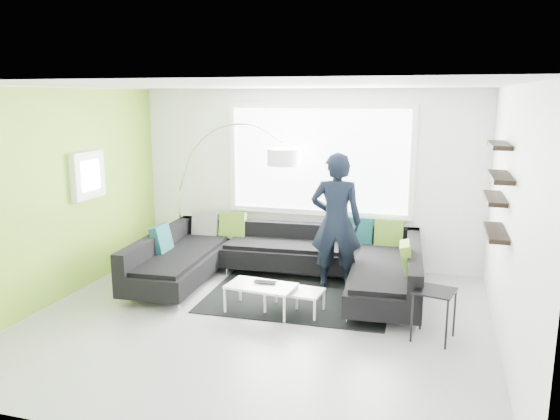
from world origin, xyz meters
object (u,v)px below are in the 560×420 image
object	(u,v)px
laptop	(264,283)
arc_lamp	(179,192)
coffee_table	(278,299)
sectional_sofa	(279,264)
person	(336,222)
side_table	(433,315)

from	to	relation	value
laptop	arc_lamp	bearing A→B (deg)	136.84
arc_lamp	laptop	distance (m)	2.84
coffee_table	laptop	distance (m)	0.26
sectional_sofa	arc_lamp	size ratio (longest dim) A/B	1.75
coffee_table	laptop	xyz separation A→B (m)	(-0.17, -0.02, 0.19)
person	laptop	world-z (taller)	person
sectional_sofa	coffee_table	size ratio (longest dim) A/B	3.66
sectional_sofa	arc_lamp	world-z (taller)	arc_lamp
sectional_sofa	side_table	bearing A→B (deg)	-31.02
person	sectional_sofa	bearing A→B (deg)	9.01
person	arc_lamp	bearing A→B (deg)	-21.64
arc_lamp	side_table	size ratio (longest dim) A/B	3.94
sectional_sofa	arc_lamp	distance (m)	2.35
sectional_sofa	laptop	distance (m)	0.86
side_table	person	bearing A→B (deg)	135.95
arc_lamp	side_table	xyz separation A→B (m)	(4.12, -2.05, -0.85)
sectional_sofa	side_table	size ratio (longest dim) A/B	6.90
person	coffee_table	bearing A→B (deg)	56.49
arc_lamp	person	bearing A→B (deg)	-5.35
coffee_table	person	distance (m)	1.42
arc_lamp	coffee_table	bearing A→B (deg)	-29.25
person	laptop	size ratio (longest dim) A/B	6.54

